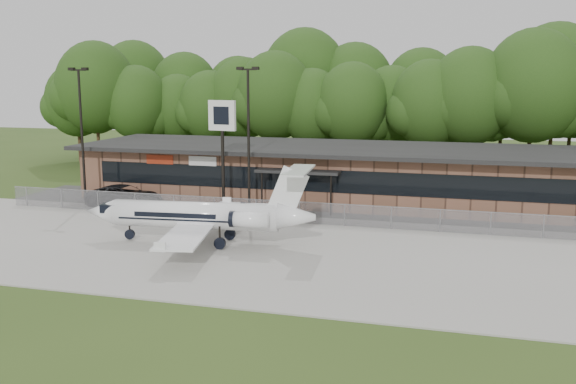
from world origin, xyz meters
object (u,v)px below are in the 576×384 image
(terminal, at_px, (341,173))
(business_jet, at_px, (204,217))
(pole_sign, at_px, (222,128))
(suv, at_px, (124,196))

(terminal, bearing_deg, business_jet, -107.61)
(business_jet, distance_m, pole_sign, 9.71)
(business_jet, xyz_separation_m, pole_sign, (-2.10, 8.38, 4.43))
(business_jet, bearing_deg, terminal, 66.83)
(suv, height_order, pole_sign, pole_sign)
(suv, relative_size, pole_sign, 0.72)
(pole_sign, bearing_deg, suv, -172.15)
(terminal, relative_size, business_jet, 2.96)
(terminal, distance_m, pole_sign, 10.76)
(terminal, relative_size, suv, 7.10)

